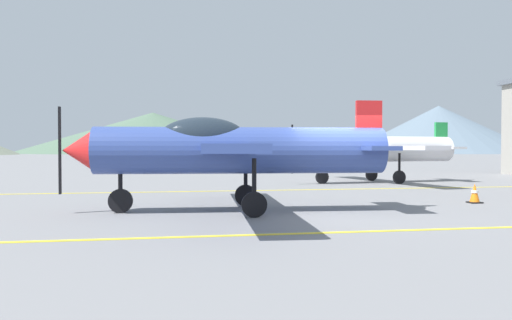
% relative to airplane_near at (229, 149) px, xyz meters
% --- Properties ---
extents(ground_plane, '(400.00, 400.00, 0.00)m').
position_rel_airplane_near_xyz_m(ground_plane, '(2.97, -0.67, -1.63)').
color(ground_plane, slate).
extents(apron_line_near, '(80.00, 0.16, 0.01)m').
position_rel_airplane_near_xyz_m(apron_line_near, '(2.97, -3.72, -1.62)').
color(apron_line_near, yellow).
rests_on(apron_line_near, ground_plane).
extents(apron_line_far, '(80.00, 0.16, 0.01)m').
position_rel_airplane_near_xyz_m(apron_line_far, '(2.97, 6.43, -1.62)').
color(apron_line_far, yellow).
rests_on(apron_line_far, ground_plane).
extents(airplane_near, '(8.39, 9.65, 2.89)m').
position_rel_airplane_near_xyz_m(airplane_near, '(0.00, 0.00, 0.00)').
color(airplane_near, '#33478C').
rests_on(airplane_near, ground_plane).
extents(airplane_mid, '(8.42, 9.66, 2.89)m').
position_rel_airplane_near_xyz_m(airplane_mid, '(8.22, 10.00, 0.00)').
color(airplane_mid, silver).
rests_on(airplane_mid, ground_plane).
extents(traffic_cone_front, '(0.36, 0.36, 0.59)m').
position_rel_airplane_near_xyz_m(traffic_cone_front, '(7.46, 0.78, -1.34)').
color(traffic_cone_front, black).
rests_on(traffic_cone_front, ground_plane).
extents(hill_centerleft, '(81.35, 81.35, 12.39)m').
position_rel_airplane_near_xyz_m(hill_centerleft, '(-3.63, 153.50, 4.57)').
color(hill_centerleft, '#4C6651').
rests_on(hill_centerleft, ground_plane).
extents(hill_centerright, '(54.94, 54.94, 13.96)m').
position_rel_airplane_near_xyz_m(hill_centerright, '(79.55, 131.28, 5.35)').
color(hill_centerright, slate).
rests_on(hill_centerright, ground_plane).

